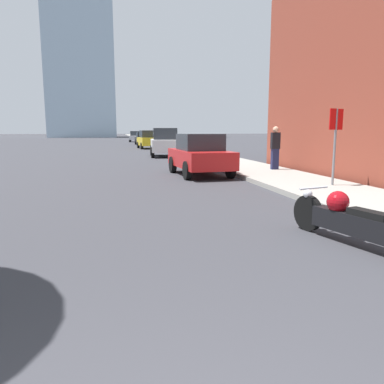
{
  "coord_description": "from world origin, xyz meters",
  "views": [
    {
      "loc": [
        -0.2,
        -0.81,
        1.75
      ],
      "look_at": [
        1.17,
        5.8,
        0.64
      ],
      "focal_mm": 35.0,
      "sensor_mm": 36.0,
      "label": 1
    }
  ],
  "objects": [
    {
      "name": "sidewalk",
      "position": [
        5.69,
        40.0,
        0.07
      ],
      "size": [
        2.8,
        240.0,
        0.15
      ],
      "color": "gray",
      "rests_on": "ground_plane"
    },
    {
      "name": "distant_tower",
      "position": [
        -7.94,
        104.18,
        32.34
      ],
      "size": [
        16.68,
        16.68,
        64.69
      ],
      "color": "#9EB7CC",
      "rests_on": "ground_plane"
    },
    {
      "name": "motorcycle",
      "position": [
        3.33,
        4.23,
        0.4
      ],
      "size": [
        0.87,
        2.42,
        0.8
      ],
      "rotation": [
        0.0,
        0.0,
        0.25
      ],
      "color": "black",
      "rests_on": "ground_plane"
    },
    {
      "name": "parked_car_red",
      "position": [
        3.07,
        13.53,
        0.82
      ],
      "size": [
        2.05,
        4.0,
        1.63
      ],
      "rotation": [
        0.0,
        0.0,
        0.07
      ],
      "color": "red",
      "rests_on": "ground_plane"
    },
    {
      "name": "parked_car_white",
      "position": [
        3.15,
        24.6,
        0.94
      ],
      "size": [
        2.15,
        4.12,
        1.91
      ],
      "rotation": [
        0.0,
        0.0,
        -0.07
      ],
      "color": "silver",
      "rests_on": "ground_plane"
    },
    {
      "name": "parked_car_yellow",
      "position": [
        3.03,
        36.14,
        0.86
      ],
      "size": [
        2.07,
        3.93,
        1.76
      ],
      "rotation": [
        0.0,
        0.0,
        0.08
      ],
      "color": "gold",
      "rests_on": "ground_plane"
    },
    {
      "name": "parked_car_black",
      "position": [
        3.24,
        46.07,
        0.76
      ],
      "size": [
        1.85,
        4.04,
        1.52
      ],
      "rotation": [
        0.0,
        0.0,
        0.03
      ],
      "color": "black",
      "rests_on": "ground_plane"
    },
    {
      "name": "parked_car_silver",
      "position": [
        3.06,
        58.45,
        0.83
      ],
      "size": [
        2.22,
        3.98,
        1.66
      ],
      "rotation": [
        0.0,
        0.0,
        -0.1
      ],
      "color": "#BCBCC1",
      "rests_on": "ground_plane"
    },
    {
      "name": "stop_sign",
      "position": [
        6.12,
        9.13,
        1.67
      ],
      "size": [
        0.57,
        0.26,
        2.22
      ],
      "color": "slate",
      "rests_on": "sidewalk"
    },
    {
      "name": "pedestrian",
      "position": [
        6.32,
        13.75,
        1.07
      ],
      "size": [
        0.36,
        0.25,
        1.77
      ],
      "color": "#1E2347",
      "rests_on": "sidewalk"
    }
  ]
}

